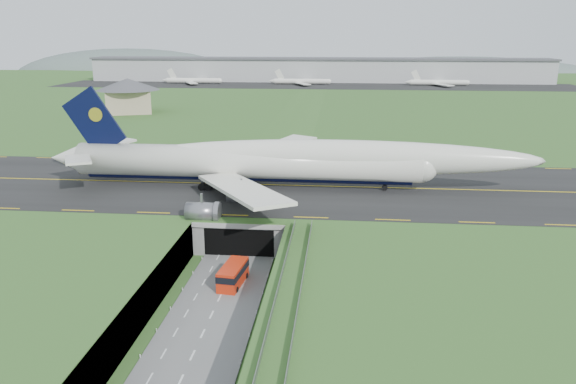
# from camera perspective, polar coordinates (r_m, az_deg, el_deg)

# --- Properties ---
(ground) EXTENTS (900.00, 900.00, 0.00)m
(ground) POSITION_cam_1_polar(r_m,az_deg,el_deg) (89.74, -5.89, -8.51)
(ground) COLOR #2F5522
(ground) RESTS_ON ground
(airfield_deck) EXTENTS (800.00, 800.00, 6.00)m
(airfield_deck) POSITION_cam_1_polar(r_m,az_deg,el_deg) (88.55, -5.94, -6.74)
(airfield_deck) COLOR gray
(airfield_deck) RESTS_ON ground
(trench_road) EXTENTS (12.00, 75.00, 0.20)m
(trench_road) POSITION_cam_1_polar(r_m,az_deg,el_deg) (83.07, -6.91, -10.55)
(trench_road) COLOR slate
(trench_road) RESTS_ON ground
(taxiway) EXTENTS (800.00, 44.00, 0.18)m
(taxiway) POSITION_cam_1_polar(r_m,az_deg,el_deg) (118.40, -2.89, 0.73)
(taxiway) COLOR black
(taxiway) RESTS_ON airfield_deck
(tunnel_portal) EXTENTS (17.00, 22.30, 6.00)m
(tunnel_portal) POSITION_cam_1_polar(r_m,az_deg,el_deg) (103.81, -4.16, -3.06)
(tunnel_portal) COLOR gray
(tunnel_portal) RESTS_ON ground
(guideway) EXTENTS (3.00, 53.00, 7.05)m
(guideway) POSITION_cam_1_polar(r_m,az_deg,el_deg) (68.88, 0.02, -11.40)
(guideway) COLOR #A8A8A3
(guideway) RESTS_ON ground
(jumbo_jet) EXTENTS (101.24, 63.99, 21.17)m
(jumbo_jet) POSITION_cam_1_polar(r_m,az_deg,el_deg) (114.51, -0.66, 3.13)
(jumbo_jet) COLOR white
(jumbo_jet) RESTS_ON ground
(shuttle_tram) EXTENTS (3.77, 7.99, 3.14)m
(shuttle_tram) POSITION_cam_1_polar(r_m,az_deg,el_deg) (86.05, -5.61, -8.34)
(shuttle_tram) COLOR red
(shuttle_tram) RESTS_ON ground
(service_building) EXTENTS (32.07, 32.07, 13.68)m
(service_building) POSITION_cam_1_polar(r_m,az_deg,el_deg) (237.19, -15.92, 9.70)
(service_building) COLOR tan
(service_building) RESTS_ON ground
(cargo_terminal) EXTENTS (320.00, 67.00, 15.60)m
(cargo_terminal) POSITION_cam_1_polar(r_m,az_deg,el_deg) (380.58, 2.99, 12.32)
(cargo_terminal) COLOR #B2B2B2
(cargo_terminal) RESTS_ON ground
(distant_hills) EXTENTS (700.00, 91.00, 60.00)m
(distant_hills) POSITION_cam_1_polar(r_m,az_deg,el_deg) (513.94, 10.96, 10.94)
(distant_hills) COLOR #4F5F5C
(distant_hills) RESTS_ON ground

